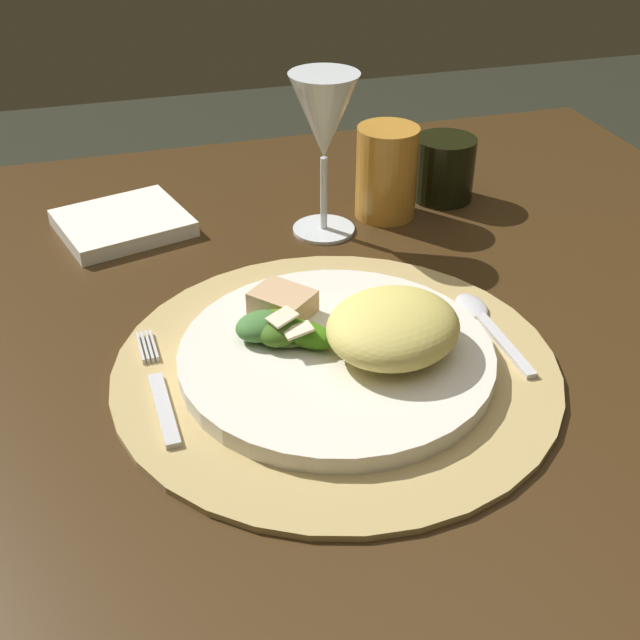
{
  "coord_description": "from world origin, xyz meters",
  "views": [
    {
      "loc": [
        -0.15,
        -0.56,
        1.14
      ],
      "look_at": [
        0.02,
        0.03,
        0.74
      ],
      "focal_mm": 45.23,
      "sensor_mm": 36.0,
      "label": 1
    }
  ],
  "objects_px": {
    "dining_table": "(304,470)",
    "amber_tumbler": "(387,172)",
    "dark_tumbler": "(444,169)",
    "spoon": "(482,318)",
    "napkin": "(123,223)",
    "dinner_plate": "(336,356)",
    "fork": "(159,390)",
    "wine_glass": "(324,122)"
  },
  "relations": [
    {
      "from": "dinner_plate",
      "to": "dark_tumbler",
      "type": "distance_m",
      "value": 0.38
    },
    {
      "from": "napkin",
      "to": "dinner_plate",
      "type": "bearing_deg",
      "value": -64.13
    },
    {
      "from": "dinner_plate",
      "to": "wine_glass",
      "type": "height_order",
      "value": "wine_glass"
    },
    {
      "from": "spoon",
      "to": "wine_glass",
      "type": "bearing_deg",
      "value": 111.09
    },
    {
      "from": "dinner_plate",
      "to": "amber_tumbler",
      "type": "distance_m",
      "value": 0.32
    },
    {
      "from": "dinner_plate",
      "to": "amber_tumbler",
      "type": "bearing_deg",
      "value": 62.21
    },
    {
      "from": "dining_table",
      "to": "wine_glass",
      "type": "relative_size",
      "value": 6.47
    },
    {
      "from": "dinner_plate",
      "to": "dining_table",
      "type": "bearing_deg",
      "value": 135.07
    },
    {
      "from": "napkin",
      "to": "dining_table",
      "type": "bearing_deg",
      "value": -66.07
    },
    {
      "from": "dark_tumbler",
      "to": "wine_glass",
      "type": "bearing_deg",
      "value": -164.83
    },
    {
      "from": "dinner_plate",
      "to": "fork",
      "type": "bearing_deg",
      "value": 178.84
    },
    {
      "from": "wine_glass",
      "to": "fork",
      "type": "bearing_deg",
      "value": -130.64
    },
    {
      "from": "fork",
      "to": "dining_table",
      "type": "bearing_deg",
      "value": 9.08
    },
    {
      "from": "dining_table",
      "to": "amber_tumbler",
      "type": "distance_m",
      "value": 0.36
    },
    {
      "from": "dining_table",
      "to": "amber_tumbler",
      "type": "relative_size",
      "value": 10.93
    },
    {
      "from": "fork",
      "to": "amber_tumbler",
      "type": "height_order",
      "value": "amber_tumbler"
    },
    {
      "from": "spoon",
      "to": "napkin",
      "type": "xyz_separation_m",
      "value": [
        -0.31,
        0.29,
        0.0
      ]
    },
    {
      "from": "napkin",
      "to": "dark_tumbler",
      "type": "bearing_deg",
      "value": -3.17
    },
    {
      "from": "fork",
      "to": "spoon",
      "type": "xyz_separation_m",
      "value": [
        0.3,
        0.02,
        -0.0
      ]
    },
    {
      "from": "dining_table",
      "to": "fork",
      "type": "relative_size",
      "value": 7.29
    },
    {
      "from": "amber_tumbler",
      "to": "dark_tumbler",
      "type": "distance_m",
      "value": 0.09
    },
    {
      "from": "dining_table",
      "to": "fork",
      "type": "height_order",
      "value": "fork"
    },
    {
      "from": "dinner_plate",
      "to": "wine_glass",
      "type": "xyz_separation_m",
      "value": [
        0.06,
        0.26,
        0.11
      ]
    },
    {
      "from": "wine_glass",
      "to": "amber_tumbler",
      "type": "xyz_separation_m",
      "value": [
        0.08,
        0.02,
        -0.08
      ]
    },
    {
      "from": "dining_table",
      "to": "napkin",
      "type": "relative_size",
      "value": 8.56
    },
    {
      "from": "dinner_plate",
      "to": "wine_glass",
      "type": "bearing_deg",
      "value": 75.93
    },
    {
      "from": "wine_glass",
      "to": "dark_tumbler",
      "type": "relative_size",
      "value": 2.35
    },
    {
      "from": "fork",
      "to": "amber_tumbler",
      "type": "distance_m",
      "value": 0.41
    },
    {
      "from": "dark_tumbler",
      "to": "dining_table",
      "type": "bearing_deg",
      "value": -132.45
    },
    {
      "from": "wine_glass",
      "to": "amber_tumbler",
      "type": "relative_size",
      "value": 1.69
    },
    {
      "from": "napkin",
      "to": "amber_tumbler",
      "type": "xyz_separation_m",
      "value": [
        0.3,
        -0.04,
        0.04
      ]
    },
    {
      "from": "fork",
      "to": "spoon",
      "type": "bearing_deg",
      "value": 4.49
    },
    {
      "from": "dining_table",
      "to": "dark_tumbler",
      "type": "height_order",
      "value": "dark_tumbler"
    },
    {
      "from": "dining_table",
      "to": "dinner_plate",
      "type": "height_order",
      "value": "dinner_plate"
    },
    {
      "from": "dinner_plate",
      "to": "spoon",
      "type": "xyz_separation_m",
      "value": [
        0.15,
        0.03,
        -0.01
      ]
    },
    {
      "from": "spoon",
      "to": "fork",
      "type": "bearing_deg",
      "value": -175.51
    },
    {
      "from": "dinner_plate",
      "to": "spoon",
      "type": "bearing_deg",
      "value": 10.08
    },
    {
      "from": "spoon",
      "to": "dark_tumbler",
      "type": "relative_size",
      "value": 1.81
    },
    {
      "from": "spoon",
      "to": "wine_glass",
      "type": "relative_size",
      "value": 0.77
    },
    {
      "from": "dark_tumbler",
      "to": "fork",
      "type": "bearing_deg",
      "value": -142.11
    },
    {
      "from": "dining_table",
      "to": "napkin",
      "type": "bearing_deg",
      "value": 113.93
    },
    {
      "from": "fork",
      "to": "dark_tumbler",
      "type": "height_order",
      "value": "dark_tumbler"
    }
  ]
}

